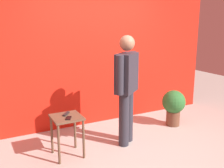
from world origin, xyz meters
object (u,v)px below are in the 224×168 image
(side_table, at_px, (67,124))
(tv_remote, at_px, (66,114))
(standing_person, at_px, (126,85))
(cell_phone, at_px, (68,118))
(potted_plant, at_px, (174,105))

(side_table, xyz_separation_m, tv_remote, (0.02, 0.08, 0.14))
(standing_person, bearing_deg, side_table, 178.44)
(standing_person, relative_size, side_table, 2.84)
(side_table, height_order, tv_remote, tv_remote)
(cell_phone, bearing_deg, side_table, 117.03)
(cell_phone, bearing_deg, standing_person, 32.02)
(standing_person, xyz_separation_m, tv_remote, (-0.97, 0.10, -0.36))
(side_table, relative_size, tv_remote, 3.63)
(standing_person, distance_m, tv_remote, 1.04)
(standing_person, distance_m, side_table, 1.10)
(cell_phone, height_order, potted_plant, potted_plant)
(standing_person, xyz_separation_m, cell_phone, (-0.99, -0.07, -0.36))
(standing_person, distance_m, cell_phone, 1.05)
(tv_remote, distance_m, potted_plant, 2.18)
(cell_phone, distance_m, potted_plant, 2.22)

